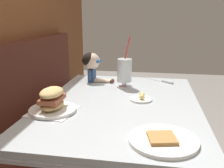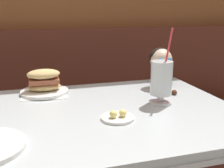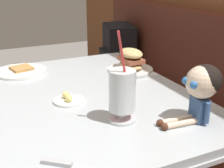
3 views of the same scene
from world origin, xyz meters
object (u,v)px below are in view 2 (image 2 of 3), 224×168
seated_doll (161,62)px  sandwich_plate (44,84)px  milkshake_glass (161,80)px  butter_saucer (118,117)px

seated_doll → sandwich_plate: bearing=175.2°
milkshake_glass → butter_saucer: (-0.23, -0.12, -0.09)m
sandwich_plate → butter_saucer: size_ratio=1.84×
butter_saucer → sandwich_plate: bearing=120.1°
milkshake_glass → butter_saucer: size_ratio=2.62×
milkshake_glass → seated_doll: bearing=64.5°
milkshake_glass → sandwich_plate: milkshake_glass is taller
milkshake_glass → sandwich_plate: size_ratio=1.42×
sandwich_plate → milkshake_glass: bearing=-31.8°
seated_doll → milkshake_glass: bearing=-115.5°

